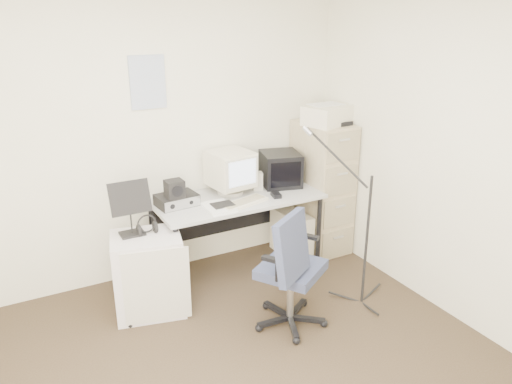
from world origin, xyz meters
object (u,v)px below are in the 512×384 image
filing_cabinet (321,187)px  office_chair (291,267)px  desk (238,234)px  side_cart (148,274)px

filing_cabinet → office_chair: bearing=-134.4°
filing_cabinet → desk: bearing=-178.2°
filing_cabinet → side_cart: size_ratio=1.96×
desk → office_chair: size_ratio=1.51×
filing_cabinet → side_cart: filing_cabinet is taller
office_chair → side_cart: (-0.90, 0.70, -0.16)m
filing_cabinet → side_cart: 1.94m
desk → side_cart: size_ratio=2.26×
filing_cabinet → office_chair: filing_cabinet is taller
filing_cabinet → side_cart: bearing=-170.7°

